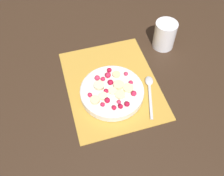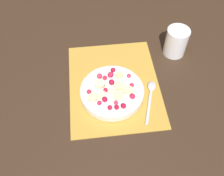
# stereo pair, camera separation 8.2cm
# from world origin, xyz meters

# --- Properties ---
(ground_plane) EXTENTS (3.00, 3.00, 0.00)m
(ground_plane) POSITION_xyz_m (0.00, 0.00, 0.00)
(ground_plane) COLOR #382619
(placemat) EXTENTS (0.40, 0.31, 0.01)m
(placemat) POSITION_xyz_m (0.00, 0.00, 0.00)
(placemat) COLOR gold
(placemat) RESTS_ON ground_plane
(fruit_bowl) EXTENTS (0.22, 0.22, 0.05)m
(fruit_bowl) POSITION_xyz_m (-0.05, 0.01, 0.02)
(fruit_bowl) COLOR white
(fruit_bowl) RESTS_ON placemat
(spoon) EXTENTS (0.17, 0.07, 0.01)m
(spoon) POSITION_xyz_m (-0.06, -0.12, 0.01)
(spoon) COLOR silver
(spoon) RESTS_ON placemat
(drinking_glass) EXTENTS (0.08, 0.08, 0.11)m
(drinking_glass) POSITION_xyz_m (0.13, -0.25, 0.05)
(drinking_glass) COLOR white
(drinking_glass) RESTS_ON ground_plane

